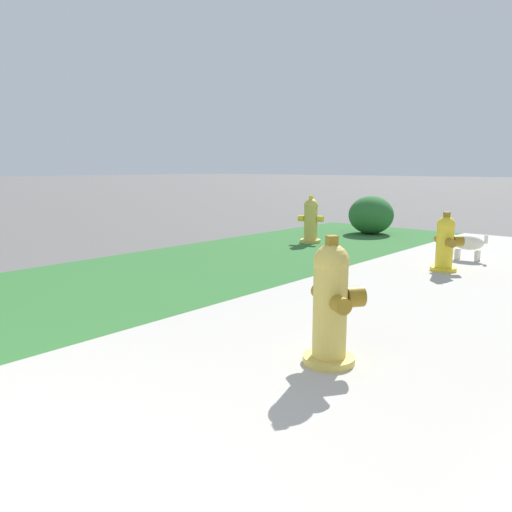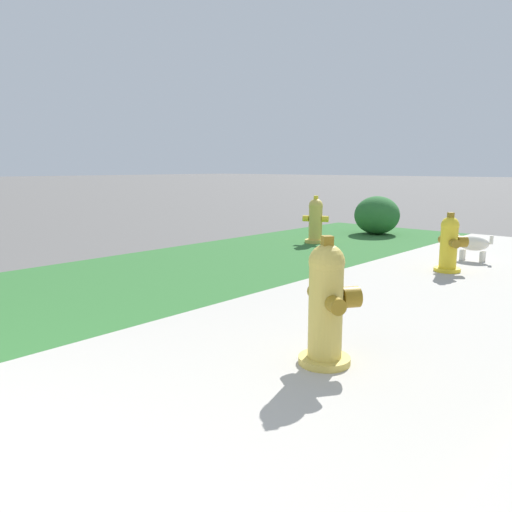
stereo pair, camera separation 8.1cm
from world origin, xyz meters
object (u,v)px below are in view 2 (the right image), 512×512
Objects in this scene: fire_hydrant_near_corner at (316,221)px; shrub_bush_mid_verge at (377,215)px; fire_hydrant_far_end at (327,304)px; fire_hydrant_at_driveway at (449,244)px; small_white_dog at (470,243)px.

shrub_bush_mid_verge is at bearing 60.15° from fire_hydrant_near_corner.
fire_hydrant_near_corner is 0.94× the size of fire_hydrant_far_end.
fire_hydrant_at_driveway is 0.82m from small_white_dog.
fire_hydrant_far_end is at bearing 91.53° from small_white_dog.
fire_hydrant_far_end is 3.84m from small_white_dog.
small_white_dog is 2.48m from shrub_bush_mid_verge.
fire_hydrant_far_end is 5.83m from shrub_bush_mid_verge.
fire_hydrant_at_driveway is at bearing -137.21° from shrub_bush_mid_verge.
small_white_dog is (0.82, 0.07, -0.09)m from fire_hydrant_at_driveway.
fire_hydrant_near_corner is 1.37× the size of small_white_dog.
fire_hydrant_near_corner is at bearing 160.36° from fire_hydrant_far_end.
shrub_bush_mid_verge is (1.49, -0.18, -0.02)m from fire_hydrant_near_corner.
shrub_bush_mid_verge is (2.26, 2.09, 0.01)m from fire_hydrant_at_driveway.
fire_hydrant_at_driveway is at bearing 88.42° from small_white_dog.
fire_hydrant_near_corner reaches higher than fire_hydrant_at_driveway.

